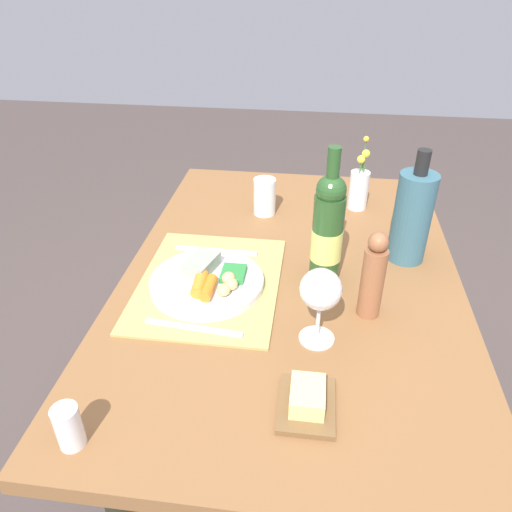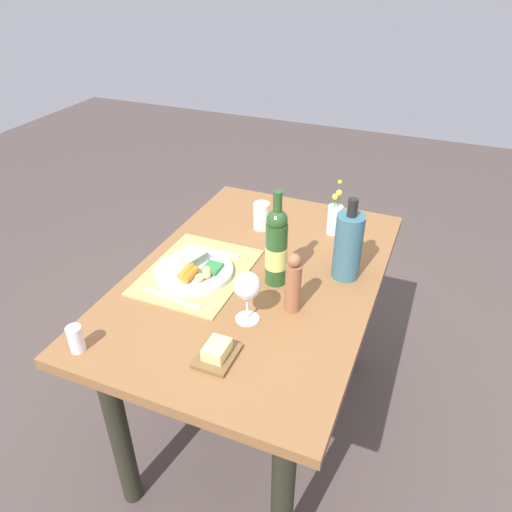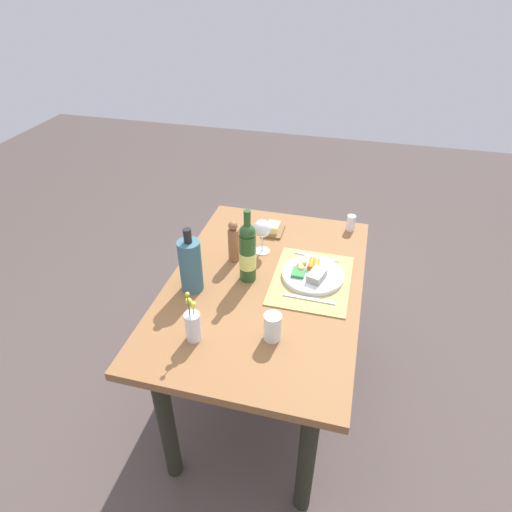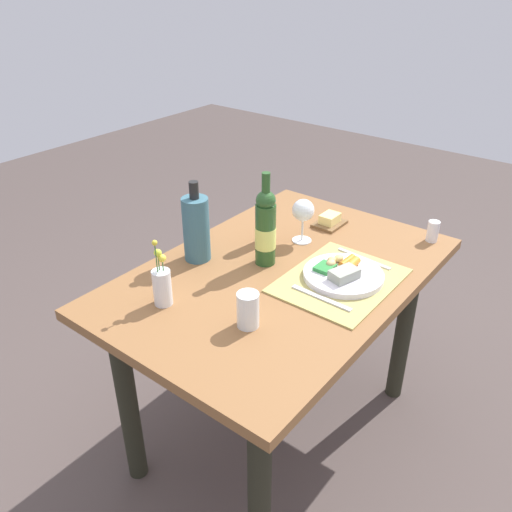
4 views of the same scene
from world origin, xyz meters
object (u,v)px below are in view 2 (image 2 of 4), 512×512
Objects in this scene: dining_table at (256,302)px; flower_vase at (335,218)px; dinner_plate at (195,270)px; wine_glass at (247,287)px; knife at (172,299)px; butter_dish at (217,352)px; cooler_bottle at (348,246)px; salt_shaker at (76,339)px; wine_bottle at (276,247)px; pepper_mill at (293,284)px; fork at (212,251)px; water_tumbler at (261,217)px.

dining_table is 0.46m from flower_vase.
dinner_plate is 0.31m from wine_glass.
knife is 0.30m from butter_dish.
cooler_bottle reaches higher than wine_glass.
salt_shaker is at bearing -16.07° from dinner_plate.
salt_shaker is at bearing -37.50° from wine_bottle.
flower_vase is at bearing -179.68° from pepper_mill.
fork is at bearing -172.49° from knife.
salt_shaker is at bearing -52.02° from wine_glass.
wine_glass is at bearing 176.02° from butter_dish.
pepper_mill is 0.52m from flower_vase.
water_tumbler is (-0.54, -0.17, -0.07)m from wine_glass.
pepper_mill is (0.05, 0.37, 0.08)m from dinner_plate.
knife is 0.28m from wine_glass.
butter_dish is 0.40m from salt_shaker.
dining_table is at bearing -69.05° from cooler_bottle.
fork is at bearing -137.61° from wine_glass.
wine_glass is 0.50m from salt_shaker.
salt_shaker is at bearing -72.00° from butter_dish.
water_tumbler is at bearing -116.97° from cooler_bottle.
dinner_plate is 2.44× the size of water_tumbler.
flower_vase is (-0.32, 0.38, 0.06)m from fork.
wine_bottle is (-0.22, 0.01, 0.01)m from wine_glass.
wine_glass is 0.41m from cooler_bottle.
pepper_mill is at bearing -24.19° from cooler_bottle.
wine_bottle is at bearing 176.69° from butter_dish.
dining_table is at bearing -24.62° from flower_vase.
water_tumbler is at bearing -167.58° from butter_dish.
salt_shaker is (0.54, -0.32, 0.16)m from dining_table.
flower_vase is (-0.62, 0.36, 0.06)m from knife.
wine_bottle is 0.38m from water_tumbler.
salt_shaker is (0.30, -0.39, -0.08)m from wine_glass.
flower_vase is 0.30m from cooler_bottle.
pepper_mill is (0.13, 0.18, 0.22)m from dining_table.
flower_vase is (-0.92, 0.50, 0.03)m from salt_shaker.
salt_shaker is at bearing -30.92° from dining_table.
fork is 1.28× the size of wine_glass.
flower_vase reaches higher than butter_dish.
cooler_bottle is at bearing 22.34° from flower_vase.
butter_dish is 0.42m from wine_bottle.
wine_glass is 0.15m from pepper_mill.
dinner_plate reaches higher than butter_dish.
cooler_bottle is (-0.34, 0.22, -0.00)m from wine_glass.
dining_table is 0.37m from water_tumbler.
salt_shaker is 0.89m from cooler_bottle.
wine_bottle reaches higher than butter_dish.
flower_vase is (-0.80, 0.12, 0.05)m from butter_dish.
knife is at bearing -73.58° from pepper_mill.
butter_dish is at bearing 7.68° from dining_table.
wine_glass is 0.22m from wine_bottle.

